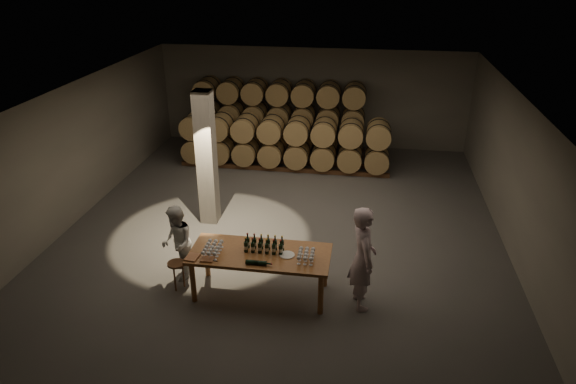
% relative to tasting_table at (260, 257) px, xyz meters
% --- Properties ---
extents(room, '(12.00, 12.00, 12.00)m').
position_rel_tasting_table_xyz_m(room, '(-1.80, 2.70, 0.80)').
color(room, '#54514E').
rests_on(room, ground).
extents(tasting_table, '(2.60, 1.10, 0.90)m').
position_rel_tasting_table_xyz_m(tasting_table, '(0.00, 0.00, 0.00)').
color(tasting_table, brown).
rests_on(tasting_table, ground).
extents(barrel_stack_back, '(5.48, 0.95, 2.31)m').
position_rel_tasting_table_xyz_m(barrel_stack_back, '(-0.96, 7.70, 0.40)').
color(barrel_stack_back, '#54351D').
rests_on(barrel_stack_back, ground).
extents(barrel_stack_front, '(6.26, 0.95, 1.57)m').
position_rel_tasting_table_xyz_m(barrel_stack_front, '(-0.57, 6.30, 0.03)').
color(barrel_stack_front, '#54351D').
rests_on(barrel_stack_front, ground).
extents(bottle_cluster, '(0.73, 0.23, 0.31)m').
position_rel_tasting_table_xyz_m(bottle_cluster, '(0.06, 0.07, 0.21)').
color(bottle_cluster, black).
rests_on(bottle_cluster, tasting_table).
extents(lying_bottles, '(0.47, 0.08, 0.08)m').
position_rel_tasting_table_xyz_m(lying_bottles, '(0.03, -0.40, 0.14)').
color(lying_bottles, black).
rests_on(lying_bottles, tasting_table).
extents(glass_cluster_left, '(0.30, 0.52, 0.16)m').
position_rel_tasting_table_xyz_m(glass_cluster_left, '(-0.86, -0.14, 0.22)').
color(glass_cluster_left, silver).
rests_on(glass_cluster_left, tasting_table).
extents(glass_cluster_right, '(0.30, 0.41, 0.16)m').
position_rel_tasting_table_xyz_m(glass_cluster_right, '(0.87, -0.09, 0.22)').
color(glass_cluster_right, silver).
rests_on(glass_cluster_right, tasting_table).
extents(plate, '(0.28, 0.28, 0.02)m').
position_rel_tasting_table_xyz_m(plate, '(0.51, -0.01, 0.11)').
color(plate, silver).
rests_on(plate, tasting_table).
extents(notebook_near, '(0.24, 0.19, 0.03)m').
position_rel_tasting_table_xyz_m(notebook_near, '(-0.89, -0.39, 0.12)').
color(notebook_near, '#995B37').
rests_on(notebook_near, tasting_table).
extents(notebook_corner, '(0.25, 0.30, 0.02)m').
position_rel_tasting_table_xyz_m(notebook_corner, '(-1.18, -0.35, 0.12)').
color(notebook_corner, '#995B37').
rests_on(notebook_corner, tasting_table).
extents(pen, '(0.14, 0.04, 0.01)m').
position_rel_tasting_table_xyz_m(pen, '(-0.76, -0.40, 0.11)').
color(pen, black).
rests_on(pen, tasting_table).
extents(stool, '(0.34, 0.34, 0.57)m').
position_rel_tasting_table_xyz_m(stool, '(-1.62, -0.08, -0.33)').
color(stool, '#54351D').
rests_on(stool, ground).
extents(person_man, '(0.65, 0.83, 2.00)m').
position_rel_tasting_table_xyz_m(person_man, '(1.87, -0.05, 0.20)').
color(person_man, beige).
rests_on(person_man, ground).
extents(person_woman, '(0.84, 0.92, 1.54)m').
position_rel_tasting_table_xyz_m(person_woman, '(-1.72, 0.30, -0.03)').
color(person_woman, silver).
rests_on(person_woman, ground).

